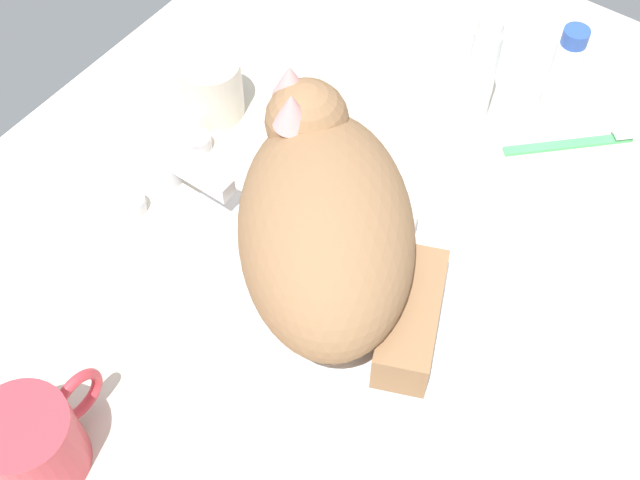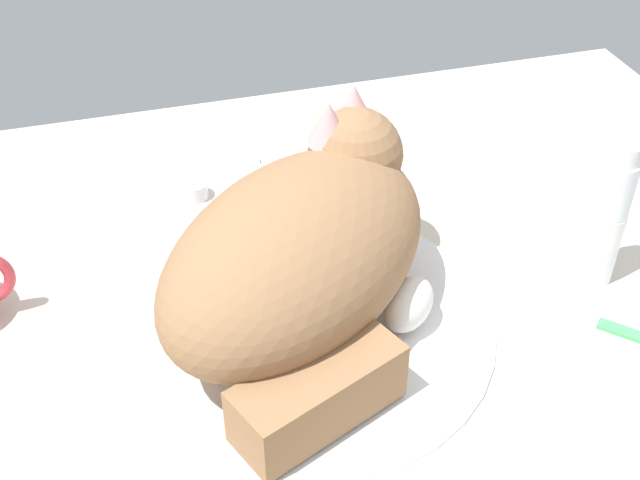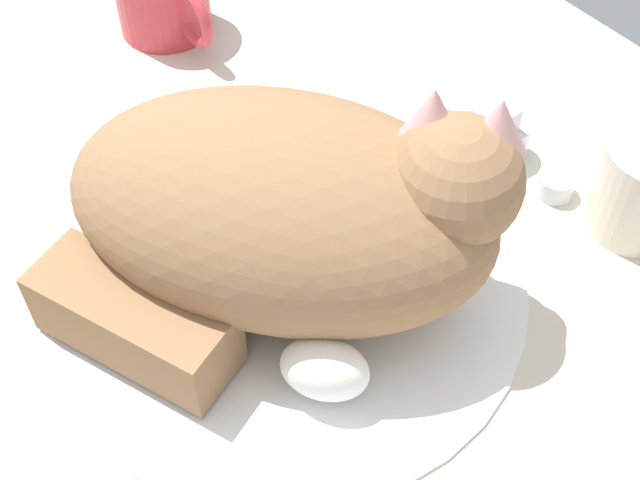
# 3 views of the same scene
# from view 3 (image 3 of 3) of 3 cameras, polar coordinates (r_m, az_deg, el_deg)

# --- Properties ---
(ground_plane) EXTENTS (1.10, 0.83, 0.03)m
(ground_plane) POSITION_cam_3_polar(r_m,az_deg,el_deg) (0.62, -2.33, -3.67)
(ground_plane) COLOR beige
(sink_basin) EXTENTS (0.34, 0.34, 0.01)m
(sink_basin) POSITION_cam_3_polar(r_m,az_deg,el_deg) (0.60, -2.38, -2.64)
(sink_basin) COLOR white
(sink_basin) RESTS_ON ground_plane
(faucet) EXTENTS (0.14, 0.11, 0.05)m
(faucet) POSITION_cam_3_polar(r_m,az_deg,el_deg) (0.68, 11.40, 6.47)
(faucet) COLOR silver
(faucet) RESTS_ON ground_plane
(cat) EXTENTS (0.32, 0.31, 0.16)m
(cat) POSITION_cam_3_polar(r_m,az_deg,el_deg) (0.54, -1.92, 1.81)
(cat) COLOR #936B47
(cat) RESTS_ON sink_basin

